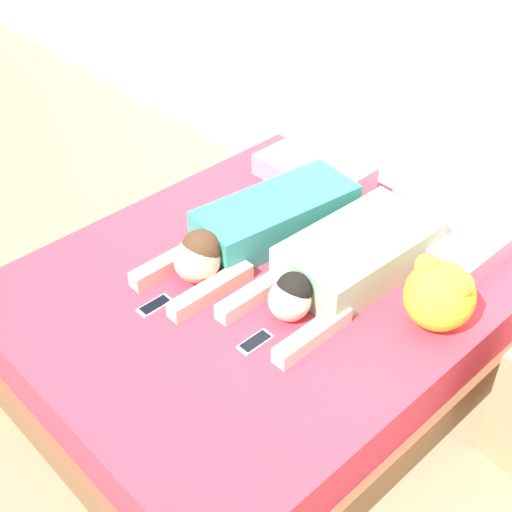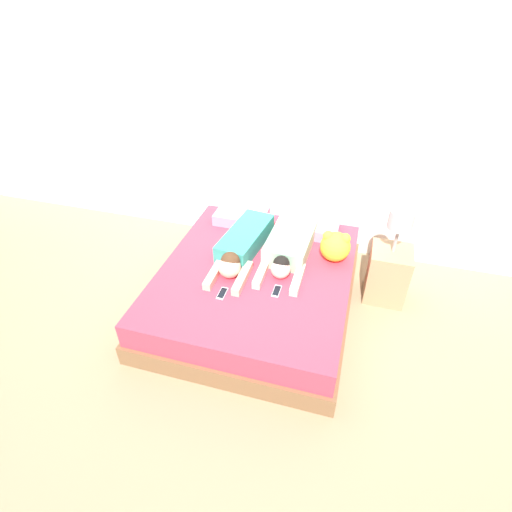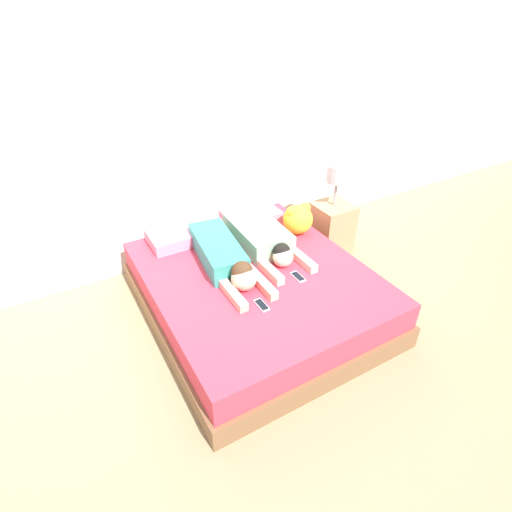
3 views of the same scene
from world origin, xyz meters
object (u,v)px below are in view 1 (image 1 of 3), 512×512
(pillow_head_right, at_px, (439,237))
(person_left, at_px, (255,228))
(bed, at_px, (256,320))
(pillow_head_left, at_px, (314,171))
(plush_toy, at_px, (440,294))
(cell_phone_right, at_px, (255,342))
(cell_phone_left, at_px, (155,305))
(person_right, at_px, (346,262))

(pillow_head_right, relative_size, person_left, 0.48)
(bed, distance_m, pillow_head_left, 0.90)
(person_left, height_order, plush_toy, plush_toy)
(pillow_head_left, xyz_separation_m, person_left, (0.19, -0.59, 0.04))
(pillow_head_left, xyz_separation_m, plush_toy, (1.04, -0.41, 0.09))
(bed, relative_size, cell_phone_right, 13.65)
(pillow_head_right, relative_size, cell_phone_left, 3.60)
(pillow_head_left, relative_size, pillow_head_right, 1.00)
(pillow_head_right, distance_m, person_left, 0.82)
(cell_phone_right, bearing_deg, plush_toy, 55.77)
(cell_phone_right, distance_m, plush_toy, 0.74)
(bed, distance_m, pillow_head_right, 0.90)
(person_left, xyz_separation_m, cell_phone_right, (0.45, -0.42, -0.09))
(pillow_head_left, bearing_deg, cell_phone_left, -80.22)
(pillow_head_right, height_order, plush_toy, plush_toy)
(person_right, bearing_deg, person_left, -164.86)
(cell_phone_left, bearing_deg, pillow_head_left, 99.78)
(person_right, bearing_deg, pillow_head_right, 72.74)
(person_left, distance_m, cell_phone_right, 0.62)
(person_right, bearing_deg, plush_toy, 7.45)
(bed, distance_m, person_left, 0.41)
(cell_phone_left, bearing_deg, person_right, 59.12)
(person_right, distance_m, plush_toy, 0.43)
(bed, height_order, cell_phone_left, cell_phone_left)
(pillow_head_left, xyz_separation_m, cell_phone_left, (0.20, -1.17, -0.05))
(bed, xyz_separation_m, person_right, (0.24, 0.30, 0.30))
(cell_phone_right, xyz_separation_m, plush_toy, (0.41, 0.60, 0.14))
(cell_phone_left, height_order, plush_toy, plush_toy)
(bed, bearing_deg, pillow_head_right, 63.57)
(cell_phone_right, relative_size, plush_toy, 0.51)
(bed, height_order, pillow_head_left, pillow_head_left)
(person_left, xyz_separation_m, cell_phone_left, (0.02, -0.58, -0.09))
(bed, xyz_separation_m, pillow_head_left, (-0.38, 0.77, 0.27))
(pillow_head_left, distance_m, person_left, 0.62)
(cell_phone_left, distance_m, cell_phone_right, 0.46)
(person_left, distance_m, plush_toy, 0.87)
(pillow_head_left, relative_size, person_left, 0.48)
(bed, height_order, pillow_head_right, pillow_head_right)
(bed, distance_m, cell_phone_left, 0.49)
(pillow_head_left, height_order, cell_phone_left, pillow_head_left)
(bed, relative_size, cell_phone_left, 13.65)
(cell_phone_left, xyz_separation_m, cell_phone_right, (0.43, 0.16, 0.00))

